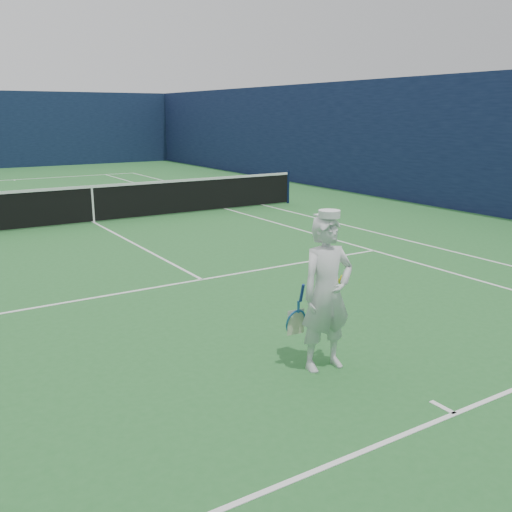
# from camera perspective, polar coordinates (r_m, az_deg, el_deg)

# --- Properties ---
(ground) EXTENTS (80.00, 80.00, 0.00)m
(ground) POSITION_cam_1_polar(r_m,az_deg,el_deg) (15.99, -15.89, 3.23)
(ground) COLOR #27682D
(ground) RESTS_ON ground
(court_markings) EXTENTS (11.03, 23.83, 0.01)m
(court_markings) POSITION_cam_1_polar(r_m,az_deg,el_deg) (15.99, -15.89, 3.25)
(court_markings) COLOR white
(court_markings) RESTS_ON ground
(windscreen_fence) EXTENTS (20.12, 36.12, 4.00)m
(windscreen_fence) POSITION_cam_1_polar(r_m,az_deg,el_deg) (15.75, -16.38, 10.39)
(windscreen_fence) COLOR #0E1A35
(windscreen_fence) RESTS_ON ground
(tennis_net) EXTENTS (12.88, 0.09, 1.07)m
(tennis_net) POSITION_cam_1_polar(r_m,az_deg,el_deg) (15.90, -16.02, 5.19)
(tennis_net) COLOR #141E4C
(tennis_net) RESTS_ON ground
(tennis_player) EXTENTS (0.76, 0.52, 1.85)m
(tennis_player) POSITION_cam_1_polar(r_m,az_deg,el_deg) (6.48, 7.08, -3.72)
(tennis_player) COLOR silver
(tennis_player) RESTS_ON ground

